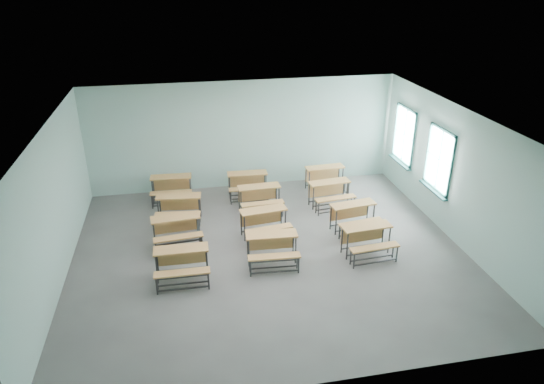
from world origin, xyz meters
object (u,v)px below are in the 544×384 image
(desk_unit_r0c0, at_px, (182,260))
(desk_unit_r1c1, at_px, (265,220))
(desk_unit_r2c2, at_px, (330,191))
(desk_unit_r3c2, at_px, (326,175))
(desk_unit_r0c2, at_px, (368,237))
(desk_unit_r2c0, at_px, (179,205))
(desk_unit_r3c1, at_px, (248,182))
(desk_unit_r0c1, at_px, (272,245))
(desk_unit_r3c0, at_px, (171,185))
(desk_unit_r1c2, at_px, (354,214))
(desk_unit_r2c1, at_px, (260,195))
(desk_unit_r1c0, at_px, (176,227))

(desk_unit_r0c0, relative_size, desk_unit_r1c1, 0.94)
(desk_unit_r2c2, xyz_separation_m, desk_unit_r3c2, (0.19, 1.07, 0.00))
(desk_unit_r0c2, xyz_separation_m, desk_unit_r1c1, (-2.17, 1.28, 0.00))
(desk_unit_r0c0, bearing_deg, desk_unit_r2c2, 34.89)
(desk_unit_r2c0, bearing_deg, desk_unit_r3c1, 37.64)
(desk_unit_r0c1, relative_size, desk_unit_r3c2, 1.00)
(desk_unit_r0c2, bearing_deg, desk_unit_r2c2, 87.38)
(desk_unit_r3c1, bearing_deg, desk_unit_r2c0, -146.85)
(desk_unit_r2c2, relative_size, desk_unit_r3c0, 1.04)
(desk_unit_r2c0, bearing_deg, desk_unit_r1c2, -10.07)
(desk_unit_r0c1, height_order, desk_unit_r2c2, same)
(desk_unit_r1c2, distance_m, desk_unit_r3c0, 5.21)
(desk_unit_r2c1, bearing_deg, desk_unit_r3c0, 151.27)
(desk_unit_r3c1, bearing_deg, desk_unit_r1c2, -44.54)
(desk_unit_r1c2, relative_size, desk_unit_r2c0, 1.01)
(desk_unit_r0c0, xyz_separation_m, desk_unit_r1c1, (2.04, 1.45, 0.00))
(desk_unit_r1c1, distance_m, desk_unit_r2c1, 1.38)
(desk_unit_r1c1, height_order, desk_unit_r3c1, same)
(desk_unit_r1c1, height_order, desk_unit_r3c0, same)
(desk_unit_r0c2, bearing_deg, desk_unit_r2c1, 123.18)
(desk_unit_r2c0, bearing_deg, desk_unit_r2c2, 8.60)
(desk_unit_r0c0, bearing_deg, desk_unit_r1c0, 94.40)
(desk_unit_r0c0, xyz_separation_m, desk_unit_r1c2, (4.30, 1.32, 0.00))
(desk_unit_r0c2, bearing_deg, desk_unit_r1c0, 158.76)
(desk_unit_r3c2, bearing_deg, desk_unit_r1c2, -93.55)
(desk_unit_r3c2, bearing_deg, desk_unit_r3c1, 177.07)
(desk_unit_r3c1, bearing_deg, desk_unit_r3c2, 2.86)
(desk_unit_r3c1, bearing_deg, desk_unit_r0c0, -114.86)
(desk_unit_r3c1, xyz_separation_m, desk_unit_r3c2, (2.33, 0.01, 0.00))
(desk_unit_r0c1, distance_m, desk_unit_r3c1, 3.58)
(desk_unit_r1c1, xyz_separation_m, desk_unit_r2c1, (0.12, 1.38, 0.00))
(desk_unit_r1c0, bearing_deg, desk_unit_r2c0, 80.88)
(desk_unit_r2c1, bearing_deg, desk_unit_r1c0, -151.11)
(desk_unit_r1c2, height_order, desk_unit_r3c2, same)
(desk_unit_r1c2, relative_size, desk_unit_r3c2, 1.04)
(desk_unit_r0c1, height_order, desk_unit_r3c1, same)
(desk_unit_r2c0, bearing_deg, desk_unit_r3c0, 104.64)
(desk_unit_r2c1, height_order, desk_unit_r2c2, same)
(desk_unit_r0c0, distance_m, desk_unit_r0c2, 4.21)
(desk_unit_r3c1, bearing_deg, desk_unit_r0c1, -87.36)
(desk_unit_r0c1, bearing_deg, desk_unit_r1c0, 152.93)
(desk_unit_r0c2, relative_size, desk_unit_r1c1, 0.97)
(desk_unit_r2c1, bearing_deg, desk_unit_r0c2, -54.84)
(desk_unit_r2c2, bearing_deg, desk_unit_r0c2, -94.57)
(desk_unit_r0c1, xyz_separation_m, desk_unit_r3c0, (-2.17, 3.74, 0.00))
(desk_unit_r0c0, height_order, desk_unit_r2c2, same)
(desk_unit_r0c0, distance_m, desk_unit_r3c2, 5.76)
(desk_unit_r1c2, bearing_deg, desk_unit_r2c2, 89.13)
(desk_unit_r2c2, height_order, desk_unit_r3c1, same)
(desk_unit_r0c2, xyz_separation_m, desk_unit_r3c1, (-2.23, 3.64, 0.00))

